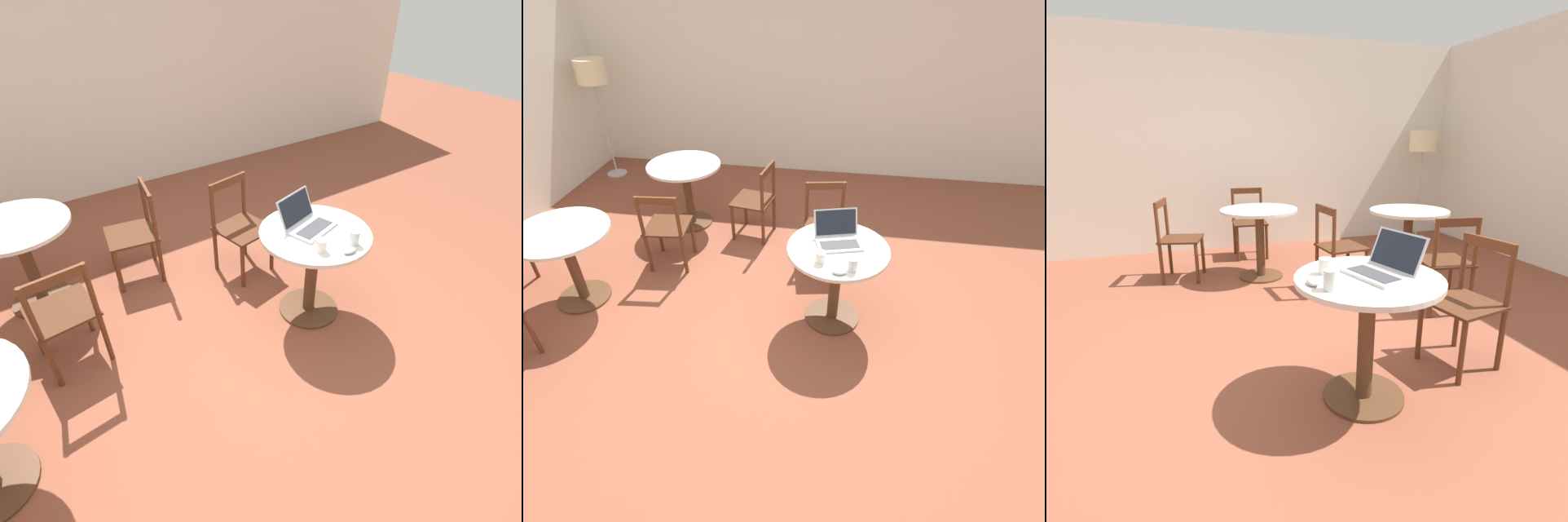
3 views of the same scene
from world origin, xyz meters
TOP-DOWN VIEW (x-y plane):
  - ground_plane at (0.00, 0.00)m, footprint 16.00×16.00m
  - wall_side at (3.23, 0.00)m, footprint 0.06×9.40m
  - cafe_table_near at (0.15, -0.47)m, footprint 0.80×0.80m
  - cafe_table_mid at (1.49, 1.29)m, footprint 0.80×0.80m
  - chair_near_right at (0.94, -0.33)m, footprint 0.47×0.47m
  - chair_mid_front at (1.35, 0.45)m, footprint 0.47×0.47m
  - chair_mid_left at (0.67, 1.20)m, footprint 0.45×0.45m
  - laptop at (0.24, -0.46)m, footprint 0.39×0.42m
  - mouse at (-0.17, -0.49)m, footprint 0.06×0.10m
  - mug at (-0.05, -0.35)m, footprint 0.11×0.07m
  - drinking_glass at (-0.11, -0.59)m, footprint 0.07×0.07m

SIDE VIEW (x-z plane):
  - ground_plane at x=0.00m, z-range 0.00..0.00m
  - chair_near_right at x=0.94m, z-range 0.01..0.85m
  - chair_mid_front at x=1.35m, z-range 0.01..0.85m
  - chair_mid_left at x=0.67m, z-range 0.01..0.85m
  - cafe_table_near at x=0.15m, z-range 0.18..0.92m
  - cafe_table_mid at x=1.49m, z-range 0.18..0.92m
  - mouse at x=-0.17m, z-range 0.74..0.77m
  - mug at x=-0.05m, z-range 0.74..0.83m
  - laptop at x=0.24m, z-range 0.68..0.90m
  - drinking_glass at x=-0.11m, z-range 0.74..0.84m
  - wall_side at x=3.23m, z-range 0.00..2.70m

